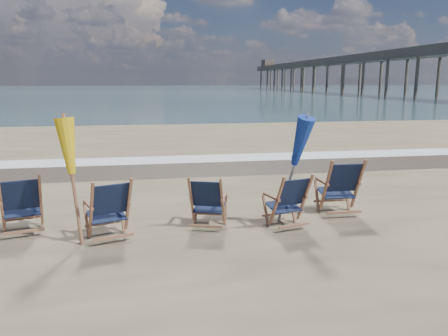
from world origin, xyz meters
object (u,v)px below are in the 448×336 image
Objects in this scene: beach_chair_1 at (129,207)px; beach_chair_3 at (305,200)px; beach_chair_0 at (41,203)px; beach_chair_2 at (222,203)px; umbrella_blue at (292,142)px; beach_chair_4 at (358,187)px; umbrella_yellow at (72,153)px; fishing_pier at (357,69)px.

beach_chair_3 is at bearing 161.24° from beach_chair_1.
beach_chair_2 is at bearing 157.88° from beach_chair_0.
umbrella_blue reaches higher than beach_chair_2.
umbrella_yellow is (-4.96, -0.61, 0.87)m from beach_chair_4.
beach_chair_3 is at bearing -35.87° from umbrella_blue.
umbrella_yellow is at bearing -11.74° from beach_chair_3.
umbrella_yellow reaches higher than beach_chair_3.
umbrella_yellow is at bearing -12.85° from beach_chair_1.
beach_chair_1 is 2.91m from umbrella_blue.
fishing_pier is at bearing -99.71° from beach_chair_2.
beach_chair_3 is at bearing -165.18° from beach_chair_2.
beach_chair_0 is 1.51m from beach_chair_1.
umbrella_yellow reaches higher than beach_chair_0.
fishing_pier is (35.55, 72.27, 4.09)m from beach_chair_4.
umbrella_blue is (3.54, 0.29, 0.05)m from umbrella_yellow.
umbrella_blue is at bearing 13.36° from beach_chair_4.
umbrella_yellow is (-2.33, -0.21, 0.95)m from beach_chair_2.
beach_chair_0 is at bearing -119.64° from fishing_pier.
beach_chair_1 is 0.93× the size of beach_chair_4.
beach_chair_0 is 2.99m from beach_chair_2.
beach_chair_3 is (1.42, -0.08, 0.02)m from beach_chair_2.
beach_chair_3 is (4.39, -0.45, -0.03)m from beach_chair_0.
beach_chair_0 is 0.01× the size of fishing_pier.
beach_chair_3 is at bearing 159.14° from beach_chair_0.
beach_chair_0 reaches higher than beach_chair_2.
umbrella_yellow is (0.64, -0.58, 0.91)m from beach_chair_0.
beach_chair_0 is at bearing 1.05° from beach_chair_4.
beach_chair_4 is at bearing -172.38° from beach_chair_3.
umbrella_blue is at bearing -158.38° from beach_chair_2.
beach_chair_4 is at bearing 6.98° from umbrella_yellow.
beach_chair_3 is 3.87m from umbrella_yellow.
umbrella_blue is 81.52m from fishing_pier.
beach_chair_3 is 0.50× the size of umbrella_yellow.
beach_chair_4 reaches higher than beach_chair_3.
beach_chair_1 is 83.01m from fishing_pier.
beach_chair_0 is 0.54× the size of umbrella_yellow.
beach_chair_1 is at bearing 7.81° from beach_chair_4.
beach_chair_1 is 1.54m from beach_chair_2.
beach_chair_1 is at bearing 146.16° from beach_chair_0.
umbrella_yellow is at bearing -119.06° from fishing_pier.
umbrella_blue reaches higher than umbrella_yellow.
beach_chair_2 is (1.53, 0.12, -0.05)m from beach_chair_1.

